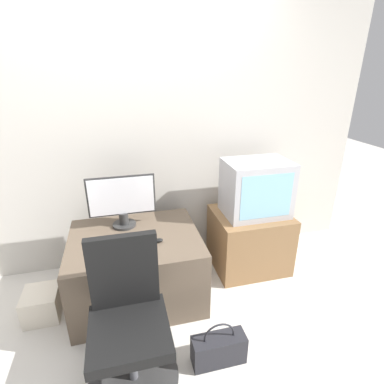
# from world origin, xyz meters

# --- Properties ---
(ground_plane) EXTENTS (12.00, 12.00, 0.00)m
(ground_plane) POSITION_xyz_m (0.00, 0.00, 0.00)
(ground_plane) COLOR beige
(wall_back) EXTENTS (4.40, 0.05, 2.60)m
(wall_back) POSITION_xyz_m (0.00, 1.32, 1.30)
(wall_back) COLOR beige
(wall_back) RESTS_ON ground_plane
(desk) EXTENTS (1.00, 0.81, 0.56)m
(desk) POSITION_xyz_m (-0.07, 0.75, 0.28)
(desk) COLOR brown
(desk) RESTS_ON ground_plane
(side_stand) EXTENTS (0.66, 0.56, 0.55)m
(side_stand) POSITION_xyz_m (0.99, 0.92, 0.28)
(side_stand) COLOR olive
(side_stand) RESTS_ON ground_plane
(main_monitor) EXTENTS (0.53, 0.19, 0.43)m
(main_monitor) POSITION_xyz_m (-0.13, 0.96, 0.79)
(main_monitor) COLOR #2D2D2D
(main_monitor) RESTS_ON desk
(keyboard) EXTENTS (0.38, 0.13, 0.01)m
(keyboard) POSITION_xyz_m (-0.15, 0.61, 0.57)
(keyboard) COLOR #2D2D2D
(keyboard) RESTS_ON desk
(mouse) EXTENTS (0.07, 0.04, 0.03)m
(mouse) POSITION_xyz_m (0.10, 0.63, 0.57)
(mouse) COLOR black
(mouse) RESTS_ON desk
(crt_tv) EXTENTS (0.55, 0.40, 0.49)m
(crt_tv) POSITION_xyz_m (1.01, 0.92, 0.80)
(crt_tv) COLOR #B7B7BC
(crt_tv) RESTS_ON side_stand
(office_chair) EXTENTS (0.54, 0.54, 0.91)m
(office_chair) POSITION_xyz_m (-0.16, 0.05, 0.37)
(office_chair) COLOR #333333
(office_chair) RESTS_ON ground_plane
(cardboard_box_lower) EXTENTS (0.25, 0.27, 0.22)m
(cardboard_box_lower) POSITION_xyz_m (-0.80, 0.70, 0.11)
(cardboard_box_lower) COLOR beige
(cardboard_box_lower) RESTS_ON ground_plane
(handbag) EXTENTS (0.35, 0.13, 0.32)m
(handbag) POSITION_xyz_m (0.38, 0.00, 0.11)
(handbag) COLOR #232328
(handbag) RESTS_ON ground_plane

